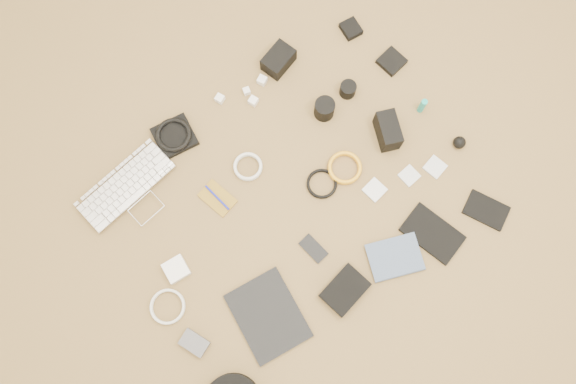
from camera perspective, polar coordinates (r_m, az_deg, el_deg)
room_shell at (r=0.92m, az=0.84°, el=15.93°), size 4.04×4.04×2.58m
laptop at (r=2.16m, az=-15.26°, el=-0.39°), size 0.40×0.30×0.03m
headphone_pouch at (r=2.20m, az=-11.45°, el=5.54°), size 0.17×0.16×0.03m
headphones at (r=2.18m, az=-11.56°, el=5.72°), size 0.17×0.17×0.02m
charger_a at (r=2.22m, az=-6.94°, el=9.39°), size 0.04×0.04×0.03m
charger_b at (r=2.23m, az=-4.22°, el=10.19°), size 0.03×0.03×0.02m
charger_c at (r=2.24m, az=-2.64°, el=11.26°), size 0.04×0.04×0.03m
charger_d at (r=2.21m, az=-3.55°, el=9.21°), size 0.04×0.04×0.03m
dslr_camera at (r=2.25m, az=-0.98°, el=13.26°), size 0.14×0.11×0.07m
lens_pouch at (r=2.36m, az=6.40°, el=16.15°), size 0.08×0.09×0.03m
notebook_olive at (r=2.11m, az=-7.18°, el=-0.62°), size 0.11×0.15×0.01m
pen_blue at (r=2.11m, az=-7.20°, el=-0.57°), size 0.02×0.13×0.01m
cable_white_a at (r=2.13m, az=-4.08°, el=2.54°), size 0.14×0.14×0.01m
lens_a at (r=2.17m, az=3.72°, el=8.43°), size 0.09×0.09×0.08m
lens_b at (r=2.22m, az=6.10°, el=10.33°), size 0.07×0.07×0.06m
card_reader at (r=2.31m, az=10.48°, el=12.91°), size 0.10×0.10×0.02m
power_brick at (r=2.08m, az=-11.28°, el=-7.71°), size 0.09×0.09×0.03m
cable_white_b at (r=2.09m, az=-12.11°, el=-11.32°), size 0.13×0.13×0.01m
cable_black at (r=2.11m, az=3.45°, el=0.81°), size 0.14×0.14×0.01m
cable_yellow at (r=2.13m, az=5.76°, el=2.41°), size 0.16×0.16×0.01m
flash at (r=2.16m, az=10.11°, el=6.15°), size 0.12×0.15×0.10m
lens_cleaner at (r=2.23m, az=13.48°, el=8.51°), size 0.03×0.03×0.08m
battery_charger at (r=2.06m, az=-9.49°, el=-14.88°), size 0.09×0.11×0.03m
tablet at (r=2.04m, az=-2.03°, el=-12.45°), size 0.26×0.31×0.01m
phone at (r=2.07m, az=2.60°, el=-5.77°), size 0.07×0.11×0.01m
filter_case_left at (r=2.13m, az=8.79°, el=0.22°), size 0.08×0.08×0.01m
filter_case_mid at (r=2.17m, az=12.22°, el=1.63°), size 0.07×0.07×0.01m
filter_case_right at (r=2.20m, az=14.71°, el=2.47°), size 0.08×0.08×0.01m
air_blower at (r=2.23m, az=17.01°, el=4.83°), size 0.06×0.06×0.05m
drive_case at (r=2.04m, az=5.80°, el=-9.88°), size 0.17×0.14×0.04m
paperback at (r=2.09m, az=11.35°, el=-8.41°), size 0.23×0.21×0.02m
notebook_black_a at (r=2.14m, az=14.46°, el=-4.11°), size 0.18×0.24×0.02m
notebook_black_b at (r=2.21m, az=19.49°, el=-1.76°), size 0.16×0.18×0.01m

